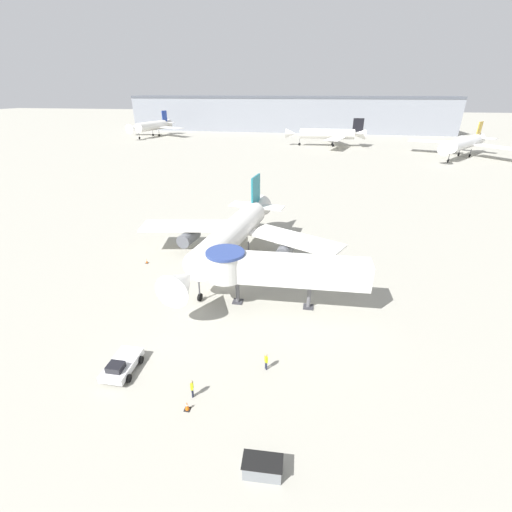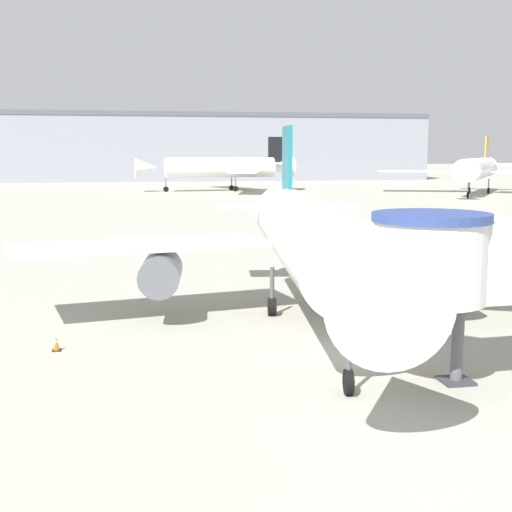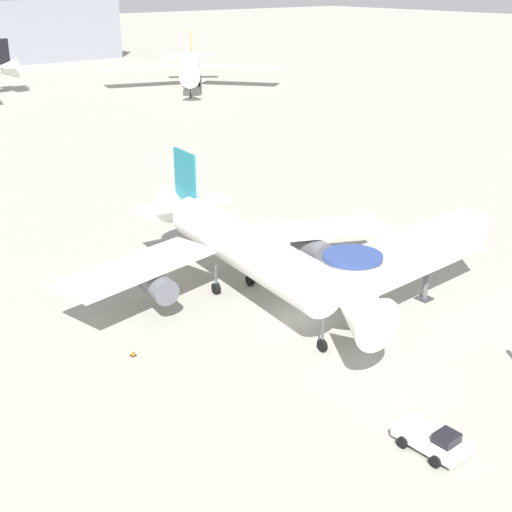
{
  "view_description": "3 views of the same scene",
  "coord_description": "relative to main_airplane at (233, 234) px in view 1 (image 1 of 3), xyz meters",
  "views": [
    {
      "loc": [
        10.24,
        -35.52,
        21.3
      ],
      "look_at": [
        3.28,
        1.25,
        3.17
      ],
      "focal_mm": 24.0,
      "sensor_mm": 36.0,
      "label": 1
    },
    {
      "loc": [
        -9.52,
        -27.17,
        8.26
      ],
      "look_at": [
        -3.18,
        5.48,
        3.34
      ],
      "focal_mm": 50.0,
      "sensor_mm": 36.0,
      "label": 2
    },
    {
      "loc": [
        -32.18,
        -34.91,
        23.74
      ],
      "look_at": [
        1.36,
        6.37,
        2.67
      ],
      "focal_mm": 50.0,
      "sensor_mm": 36.0,
      "label": 3
    }
  ],
  "objects": [
    {
      "name": "jet_bridge",
      "position": [
        6.94,
        -9.43,
        0.35
      ],
      "size": [
        17.12,
        4.15,
        6.15
      ],
      "rotation": [
        0.0,
        0.0,
        0.05
      ],
      "color": "silver",
      "rests_on": "ground_plane"
    },
    {
      "name": "pushback_tug_white",
      "position": [
        -4.19,
        -21.63,
        -3.47
      ],
      "size": [
        2.51,
        3.94,
        1.43
      ],
      "rotation": [
        0.0,
        0.0,
        0.02
      ],
      "color": "silver",
      "rests_on": "ground_plane"
    },
    {
      "name": "service_container_gray",
      "position": [
        8.83,
        -27.84,
        -3.55
      ],
      "size": [
        2.57,
        1.47,
        1.14
      ],
      "rotation": [
        0.0,
        0.0,
        0.06
      ],
      "color": "gray",
      "rests_on": "ground_plane"
    },
    {
      "name": "ground_crew_wing_walker",
      "position": [
        7.65,
        -19.16,
        -3.18
      ],
      "size": [
        0.33,
        0.36,
        1.63
      ],
      "rotation": [
        0.0,
        0.0,
        5.31
      ],
      "color": "#1E2338",
      "rests_on": "ground_plane"
    },
    {
      "name": "traffic_cone_port_wing",
      "position": [
        -11.55,
        -2.65,
        -3.84
      ],
      "size": [
        0.36,
        0.36,
        0.6
      ],
      "color": "black",
      "rests_on": "ground_plane"
    },
    {
      "name": "traffic_cone_apron_front",
      "position": [
        2.58,
        -24.29,
        -3.76
      ],
      "size": [
        0.45,
        0.45,
        0.75
      ],
      "color": "black",
      "rests_on": "ground_plane"
    },
    {
      "name": "ground_plane",
      "position": [
        0.65,
        -5.35,
        -4.12
      ],
      "size": [
        800.0,
        800.0,
        0.0
      ],
      "primitive_type": "plane",
      "color": "#9E9B8E"
    },
    {
      "name": "terminal_building",
      "position": [
        -11.12,
        169.65,
        5.21
      ],
      "size": [
        179.18,
        19.91,
        18.65
      ],
      "color": "gray",
      "rests_on": "ground_plane"
    },
    {
      "name": "background_jet_black_tail",
      "position": [
        12.67,
        113.82,
        0.76
      ],
      "size": [
        33.3,
        34.64,
        11.16
      ],
      "rotation": [
        0.0,
        0.0,
        -1.51
      ],
      "color": "white",
      "rests_on": "ground_plane"
    },
    {
      "name": "background_jet_gold_tail",
      "position": [
        59.3,
        94.49,
        0.76
      ],
      "size": [
        35.27,
        33.78,
        11.17
      ],
      "rotation": [
        0.0,
        0.0,
        -0.61
      ],
      "color": "white",
      "rests_on": "ground_plane"
    },
    {
      "name": "ground_crew_marshaller",
      "position": [
        2.56,
        -23.06,
        -3.18
      ],
      "size": [
        0.23,
        0.34,
        1.64
      ],
      "rotation": [
        0.0,
        0.0,
        4.89
      ],
      "color": "#1E2338",
      "rests_on": "ground_plane"
    },
    {
      "name": "background_jet_blue_tail",
      "position": [
        -75.16,
        131.07,
        1.05
      ],
      "size": [
        33.84,
        32.53,
        11.85
      ],
      "rotation": [
        0.0,
        0.0,
        -0.18
      ],
      "color": "white",
      "rests_on": "ground_plane"
    },
    {
      "name": "main_airplane",
      "position": [
        0.0,
        0.0,
        0.0
      ],
      "size": [
        29.35,
        28.62,
        9.74
      ],
      "rotation": [
        0.0,
        0.0,
        -0.13
      ],
      "color": "white",
      "rests_on": "ground_plane"
    }
  ]
}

